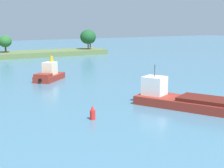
# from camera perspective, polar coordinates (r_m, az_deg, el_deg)

# --- Properties ---
(tugboat) EXTENTS (8.51, 8.41, 5.03)m
(tugboat) POSITION_cam_1_polar(r_m,az_deg,el_deg) (73.04, -10.48, 1.59)
(tugboat) COLOR maroon
(tugboat) RESTS_ON ground
(channel_buoy_red) EXTENTS (0.70, 0.70, 1.90)m
(channel_buoy_red) POSITION_cam_1_polar(r_m,az_deg,el_deg) (43.61, -3.27, -4.92)
(channel_buoy_red) COLOR red
(channel_buoy_red) RESTS_ON ground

